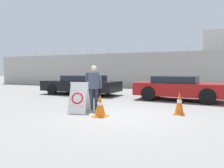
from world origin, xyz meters
name	(u,v)px	position (x,y,z in m)	size (l,w,h in m)	color
ground_plane	(121,116)	(0.00, 0.00, 0.00)	(90.00, 90.00, 0.00)	gray
perimeter_wall	(170,70)	(0.00, 11.15, 1.48)	(36.00, 0.30, 3.40)	#ADA8A0
barricade_sign	(79,98)	(-1.55, -0.05, 0.53)	(0.79, 0.94, 1.07)	white
security_guard	(94,86)	(-1.33, 0.66, 0.91)	(0.66, 0.37, 1.66)	#232838
traffic_cone_near	(179,103)	(1.72, 1.01, 0.38)	(0.36, 0.36, 0.77)	orange
traffic_cone_far	(100,106)	(-0.58, -0.34, 0.36)	(0.42, 0.42, 0.72)	orange
parked_car_front_coupe	(81,85)	(-4.44, 4.94, 0.61)	(4.82, 2.05, 1.17)	black
parked_car_rear_sedan	(179,88)	(1.33, 4.63, 0.63)	(4.39, 2.25, 1.19)	black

